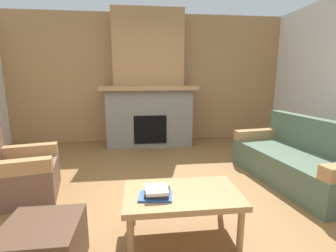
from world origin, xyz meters
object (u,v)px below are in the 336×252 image
armchair (17,174)px  ottoman (43,249)px  coffee_table (182,198)px  couch (298,161)px  fireplace (149,89)px

armchair → ottoman: (0.74, -1.25, -0.09)m
coffee_table → couch: bearing=29.3°
coffee_table → ottoman: 1.11m
armchair → coffee_table: 2.03m
fireplace → coffee_table: (0.15, -3.17, -0.79)m
couch → ottoman: size_ratio=3.66×
fireplace → ottoman: fireplace is taller
fireplace → armchair: size_ratio=2.98×
ottoman → couch: bearing=24.6°
coffee_table → ottoman: (-1.06, -0.30, -0.18)m
armchair → ottoman: 1.45m
couch → ottoman: 3.12m
coffee_table → fireplace: bearing=92.7°
couch → coffee_table: size_ratio=1.90×
couch → coffee_table: bearing=-150.7°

